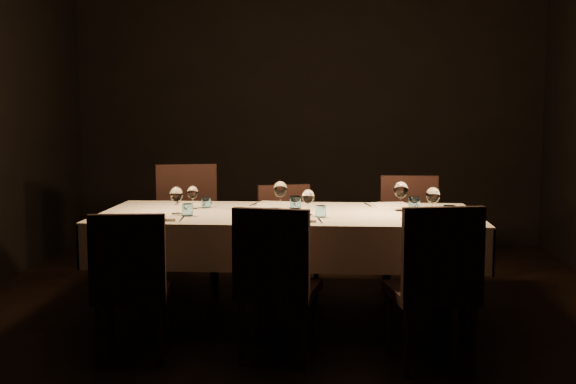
# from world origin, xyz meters

# --- Properties ---
(room) EXTENTS (5.01, 6.01, 3.01)m
(room) POSITION_xyz_m (0.00, 0.00, 1.50)
(room) COLOR black
(room) RESTS_ON ground
(dining_table) EXTENTS (2.52, 1.12, 0.76)m
(dining_table) POSITION_xyz_m (0.00, 0.00, 0.69)
(dining_table) COLOR black
(dining_table) RESTS_ON ground
(chair_near_left) EXTENTS (0.48, 0.48, 0.88)m
(chair_near_left) POSITION_xyz_m (-0.84, -0.85, 0.49)
(chair_near_left) COLOR black
(chair_near_left) RESTS_ON ground
(place_setting_near_left) EXTENTS (0.33, 0.40, 0.18)m
(place_setting_near_left) POSITION_xyz_m (-0.73, -0.22, 0.83)
(place_setting_near_left) COLOR white
(place_setting_near_left) RESTS_ON dining_table
(chair_near_center) EXTENTS (0.50, 0.50, 0.91)m
(chair_near_center) POSITION_xyz_m (-0.02, -0.79, 0.50)
(chair_near_center) COLOR black
(chair_near_center) RESTS_ON ground
(place_setting_near_center) EXTENTS (0.32, 0.40, 0.17)m
(place_setting_near_center) POSITION_xyz_m (0.15, -0.22, 0.83)
(place_setting_near_center) COLOR white
(place_setting_near_center) RESTS_ON dining_table
(chair_near_right) EXTENTS (0.53, 0.53, 0.94)m
(chair_near_right) POSITION_xyz_m (0.88, -0.86, 0.52)
(chair_near_right) COLOR black
(chair_near_right) RESTS_ON ground
(place_setting_near_right) EXTENTS (0.35, 0.41, 0.19)m
(place_setting_near_right) POSITION_xyz_m (0.96, -0.22, 0.84)
(place_setting_near_right) COLOR white
(place_setting_near_right) RESTS_ON dining_table
(chair_far_left) EXTENTS (0.58, 0.58, 1.01)m
(chair_far_left) POSITION_xyz_m (-0.86, 0.81, 0.55)
(chair_far_left) COLOR black
(chair_far_left) RESTS_ON ground
(place_setting_far_left) EXTENTS (0.30, 0.39, 0.16)m
(place_setting_far_left) POSITION_xyz_m (-0.67, 0.22, 0.83)
(place_setting_far_left) COLOR white
(place_setting_far_left) RESTS_ON dining_table
(chair_far_center) EXTENTS (0.52, 0.52, 0.86)m
(chair_far_center) POSITION_xyz_m (-0.06, 0.72, 0.48)
(chair_far_center) COLOR black
(chair_far_center) RESTS_ON ground
(place_setting_far_center) EXTENTS (0.38, 0.42, 0.20)m
(place_setting_far_center) POSITION_xyz_m (-0.05, 0.22, 0.84)
(place_setting_far_center) COLOR white
(place_setting_far_center) RESTS_ON dining_table
(chair_far_right) EXTENTS (0.45, 0.45, 0.94)m
(chair_far_right) POSITION_xyz_m (0.90, 0.79, 0.52)
(chair_far_right) COLOR black
(chair_far_right) RESTS_ON ground
(place_setting_far_right) EXTENTS (0.38, 0.42, 0.20)m
(place_setting_far_right) POSITION_xyz_m (0.77, 0.22, 0.84)
(place_setting_far_right) COLOR white
(place_setting_far_right) RESTS_ON dining_table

